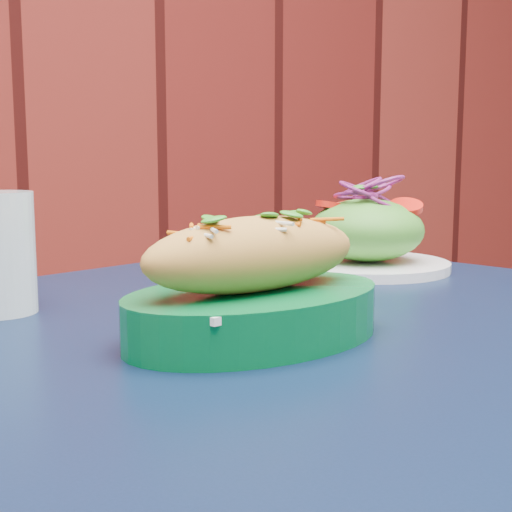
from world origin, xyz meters
TOP-DOWN VIEW (x-y plane):
  - cafe_table at (-0.43, 1.56)m, footprint 0.99×0.99m
  - banh_mi_basket at (-0.52, 1.53)m, footprint 0.25×0.19m
  - salad_plate at (-0.22, 1.76)m, footprint 0.22×0.22m

SIDE VIEW (x-z plane):
  - cafe_table at x=-0.43m, z-range 0.29..1.04m
  - banh_mi_basket at x=-0.52m, z-range 0.74..0.85m
  - salad_plate at x=-0.22m, z-range 0.73..0.85m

